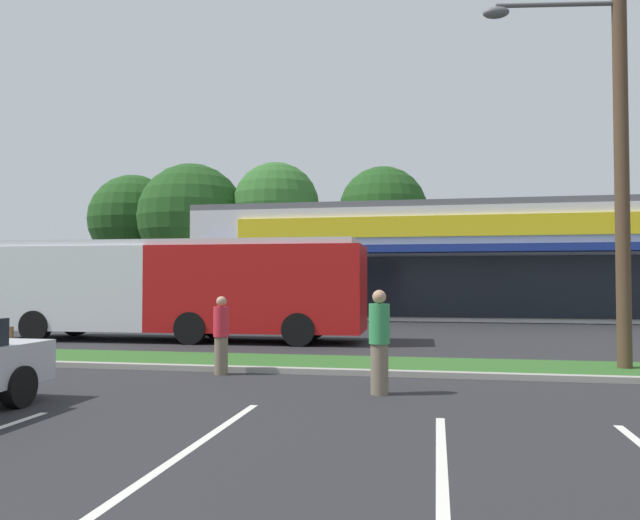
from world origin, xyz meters
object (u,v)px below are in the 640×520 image
Objects in this scene: pedestrian_near_bench at (379,342)px; utility_pole at (614,98)px; pedestrian_by_pole at (221,335)px; city_bus at (177,286)px; car_1 at (219,309)px.

utility_pole is at bearing -69.95° from pedestrian_near_bench.
pedestrian_by_pole is at bearing 49.30° from pedestrian_near_bench.
city_bus is at bearing 26.13° from pedestrian_near_bench.
pedestrian_near_bench is 3.81m from pedestrian_by_pole.
utility_pole is 17.26m from car_1.
car_1 is 2.33× the size of pedestrian_near_bench.
city_bus is 5.63m from car_1.
pedestrian_near_bench is at bearing 129.93° from city_bus.
city_bus is 6.89× the size of pedestrian_near_bench.
car_1 is (-0.57, 5.51, -1.00)m from city_bus.
utility_pole is 9.72m from pedestrian_by_pole.
city_bus is (-12.08, 5.09, -4.06)m from utility_pole.
pedestrian_near_bench is at bearing -144.86° from utility_pole.
city_bus reaches higher than pedestrian_near_bench.
utility_pole is at bearing 140.05° from car_1.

